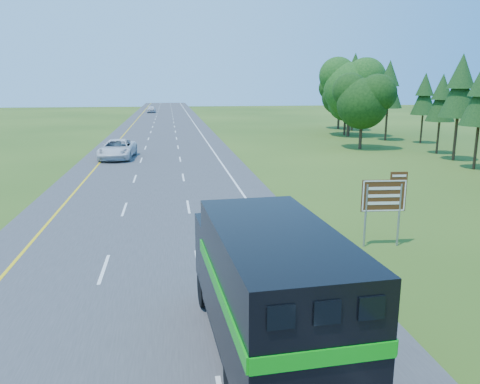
# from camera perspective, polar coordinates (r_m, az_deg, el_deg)

# --- Properties ---
(road) EXTENTS (15.00, 260.00, 0.04)m
(road) POSITION_cam_1_polar(r_m,az_deg,el_deg) (57.07, -9.48, 5.75)
(road) COLOR #38383A
(road) RESTS_ON ground
(lane_markings) EXTENTS (11.15, 260.00, 0.01)m
(lane_markings) POSITION_cam_1_polar(r_m,az_deg,el_deg) (57.07, -9.48, 5.78)
(lane_markings) COLOR yellow
(lane_markings) RESTS_ON road
(tree_wall_right) EXTENTS (16.00, 100.00, 12.00)m
(tree_wall_right) POSITION_cam_1_polar(r_m,az_deg,el_deg) (44.45, 26.28, 10.35)
(tree_wall_right) COLOR #0E3510
(tree_wall_right) RESTS_ON ground
(horse_truck) EXTENTS (3.12, 8.68, 3.78)m
(horse_truck) POSITION_cam_1_polar(r_m,az_deg,el_deg) (11.91, 3.30, -11.71)
(horse_truck) COLOR black
(horse_truck) RESTS_ON road
(white_suv) EXTENTS (3.45, 6.73, 1.82)m
(white_suv) POSITION_cam_1_polar(r_m,az_deg,el_deg) (46.77, -14.71, 5.09)
(white_suv) COLOR silver
(white_suv) RESTS_ON road
(far_car) EXTENTS (2.14, 5.14, 1.74)m
(far_car) POSITION_cam_1_polar(r_m,az_deg,el_deg) (122.53, -10.78, 9.90)
(far_car) COLOR silver
(far_car) RESTS_ON road
(exit_sign) EXTENTS (1.98, 0.22, 3.36)m
(exit_sign) POSITION_cam_1_polar(r_m,az_deg,el_deg) (21.31, 17.19, -0.77)
(exit_sign) COLOR gray
(exit_sign) RESTS_ON ground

